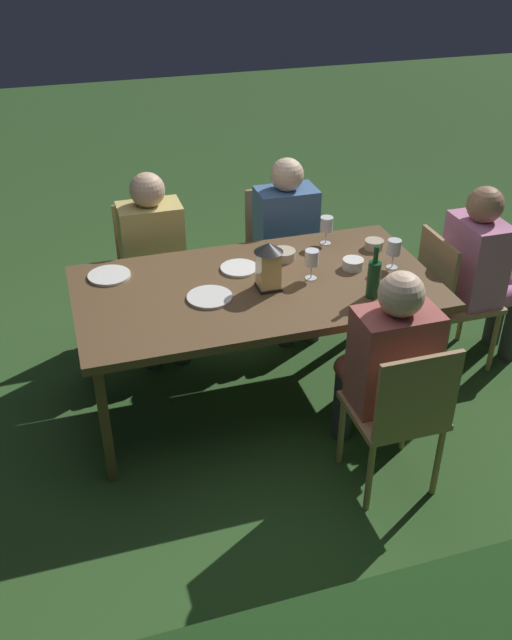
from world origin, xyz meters
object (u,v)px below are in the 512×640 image
at_px(plate_c, 239,268).
at_px(bowl_olives, 283,254).
at_px(wine_glass_a, 394,249).
at_px(person_in_rust, 386,361).
at_px(wine_glass_c, 312,259).
at_px(chair_side_left_b, 151,264).
at_px(lantern_centerpiece, 268,263).
at_px(bowl_salad, 374,244).
at_px(person_in_mustard, 154,257).
at_px(plate_a, 109,276).
at_px(dining_table, 256,293).
at_px(green_bottle_on_table, 374,278).
at_px(chair_head_near, 450,294).
at_px(chair_side_right_a, 401,411).
at_px(person_in_blue, 289,239).
at_px(bowl_bread, 353,264).
at_px(plate_b, 210,297).
at_px(person_in_pink, 483,267).
at_px(wine_glass_b, 326,225).
at_px(chair_side_left_a, 279,247).

xyz_separation_m(plate_c, bowl_olives, (-0.28, -0.05, 0.02)).
bearing_deg(wine_glass_a, person_in_rust, 62.55).
bearing_deg(wine_glass_c, chair_side_left_b, -51.25).
relative_size(lantern_centerpiece, bowl_salad, 2.39).
bearing_deg(person_in_mustard, plate_a, 51.75).
distance_m(dining_table, wine_glass_a, 0.80).
xyz_separation_m(chair_side_left_b, green_bottle_on_table, (-0.98, 1.20, 0.37)).
xyz_separation_m(person_in_rust, chair_head_near, (-0.78, -0.71, -0.15)).
xyz_separation_m(chair_side_right_a, person_in_blue, (0.00, -1.61, 0.15)).
relative_size(person_in_blue, plate_a, 4.94).
xyz_separation_m(bowl_olives, bowl_salad, (-0.55, 0.03, -0.00)).
relative_size(wine_glass_c, bowl_bread, 1.43).
bearing_deg(bowl_bread, plate_b, 6.20).
bearing_deg(chair_side_right_a, chair_side_left_b, -64.28).
distance_m(person_in_rust, lantern_centerpiece, 0.80).
bearing_deg(plate_a, bowl_olives, 175.73).
relative_size(green_bottle_on_table, plate_b, 1.22).
xyz_separation_m(plate_b, bowl_olives, (-0.51, -0.31, 0.02)).
relative_size(person_in_mustard, person_in_blue, 1.00).
xyz_separation_m(chair_side_right_a, person_in_pink, (-0.98, -0.90, 0.15)).
bearing_deg(bowl_salad, person_in_blue, -54.09).
bearing_deg(person_in_mustard, green_bottle_on_table, 134.10).
xyz_separation_m(green_bottle_on_table, wine_glass_b, (-0.00, -0.66, 0.01)).
distance_m(chair_side_right_a, bowl_olives, 1.20).
distance_m(chair_head_near, plate_c, 1.30).
bearing_deg(green_bottle_on_table, chair_side_right_a, 80.14).
bearing_deg(chair_head_near, wine_glass_b, -28.32).
height_order(wine_glass_c, plate_a, wine_glass_c).
bearing_deg(wine_glass_b, dining_table, 33.63).
bearing_deg(plate_a, bowl_bread, 167.30).
relative_size(person_in_mustard, person_in_rust, 1.00).
relative_size(chair_side_left_b, bowl_olives, 6.24).
relative_size(dining_table, chair_head_near, 2.22).
height_order(wine_glass_a, wine_glass_b, same).
relative_size(dining_table, green_bottle_on_table, 6.67).
distance_m(lantern_centerpiece, bowl_salad, 0.80).
bearing_deg(lantern_centerpiece, wine_glass_a, -178.32).
xyz_separation_m(dining_table, lantern_centerpiece, (-0.05, 0.05, 0.20)).
relative_size(chair_side_right_a, green_bottle_on_table, 3.00).
bearing_deg(bowl_bread, chair_side_left_b, -41.27).
distance_m(person_in_mustard, chair_side_right_a, 1.84).
distance_m(lantern_centerpiece, plate_b, 0.35).
bearing_deg(person_in_mustard, plate_c, 127.49).
bearing_deg(person_in_rust, bowl_salad, -111.06).
bearing_deg(person_in_pink, wine_glass_a, 3.04).
xyz_separation_m(chair_side_left_b, chair_side_left_a, (-0.87, 0.00, 0.00)).
bearing_deg(wine_glass_b, green_bottle_on_table, 89.69).
height_order(person_in_mustard, bowl_olives, person_in_mustard).
xyz_separation_m(lantern_centerpiece, wine_glass_c, (-0.26, -0.03, -0.03)).
relative_size(chair_side_right_a, person_in_rust, 0.76).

